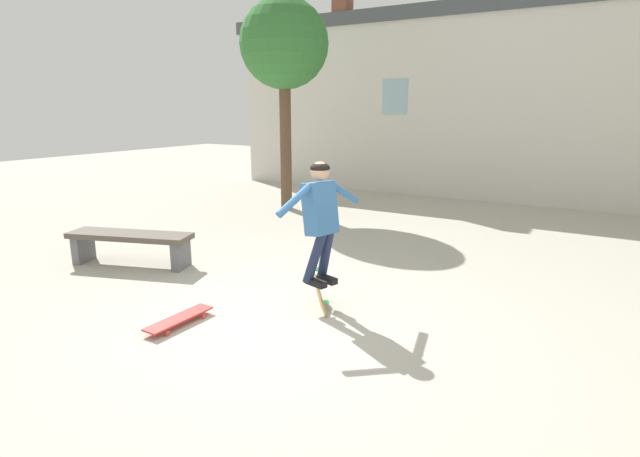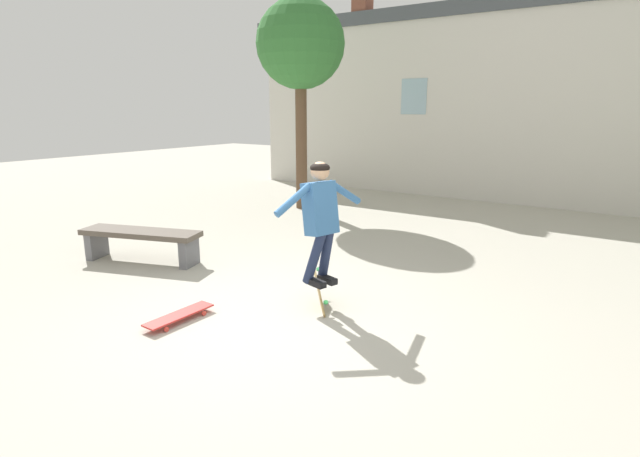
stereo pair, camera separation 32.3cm
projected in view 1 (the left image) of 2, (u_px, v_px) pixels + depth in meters
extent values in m
plane|color=#B2AD9E|center=(279.00, 323.00, 5.42)|extent=(40.00, 40.00, 0.00)
cube|color=beige|center=(486.00, 110.00, 12.15)|extent=(14.40, 0.40, 4.43)
cube|color=#474C51|center=(494.00, 5.00, 11.58)|extent=(15.12, 0.52, 0.35)
cube|color=#99B7C6|center=(395.00, 97.00, 13.05)|extent=(0.70, 0.02, 0.90)
cylinder|color=brown|center=(286.00, 145.00, 11.29)|extent=(0.26, 0.26, 2.90)
sphere|color=#337033|center=(284.00, 43.00, 10.77)|extent=(1.93, 1.93, 1.93)
cube|color=brown|center=(130.00, 236.00, 7.34)|extent=(1.90, 1.05, 0.08)
cube|color=slate|center=(83.00, 248.00, 7.56)|extent=(0.24, 0.42, 0.41)
cube|color=slate|center=(181.00, 255.00, 7.23)|extent=(0.24, 0.42, 0.41)
cube|color=teal|center=(320.00, 208.00, 5.57)|extent=(0.38, 0.41, 0.61)
sphere|color=tan|center=(320.00, 171.00, 5.47)|extent=(0.26, 0.26, 0.21)
ellipsoid|color=black|center=(320.00, 168.00, 5.46)|extent=(0.27, 0.27, 0.12)
cylinder|color=#1E2847|center=(325.00, 255.00, 5.76)|extent=(0.31, 0.24, 0.65)
cube|color=black|center=(327.00, 279.00, 5.81)|extent=(0.28, 0.17, 0.07)
cylinder|color=#1E2847|center=(315.00, 258.00, 5.64)|extent=(0.33, 0.14, 0.65)
cube|color=black|center=(316.00, 283.00, 5.69)|extent=(0.28, 0.17, 0.07)
cylinder|color=teal|center=(343.00, 192.00, 5.78)|extent=(0.21, 0.49, 0.33)
cylinder|color=teal|center=(295.00, 200.00, 5.29)|extent=(0.21, 0.49, 0.33)
cube|color=#AD894C|center=(319.00, 292.00, 5.90)|extent=(0.57, 0.60, 0.58)
cylinder|color=green|center=(327.00, 302.00, 5.65)|extent=(0.08, 0.07, 0.05)
cylinder|color=green|center=(327.00, 314.00, 5.80)|extent=(0.08, 0.07, 0.05)
cylinder|color=green|center=(317.00, 269.00, 6.00)|extent=(0.08, 0.07, 0.05)
cylinder|color=green|center=(318.00, 281.00, 6.16)|extent=(0.08, 0.07, 0.05)
cube|color=red|center=(179.00, 318.00, 5.38)|extent=(0.22, 0.83, 0.02)
cylinder|color=#DB3D33|center=(168.00, 333.00, 5.12)|extent=(0.02, 0.05, 0.05)
cylinder|color=#DB3D33|center=(153.00, 328.00, 5.24)|extent=(0.02, 0.05, 0.05)
cylinder|color=#DB3D33|center=(204.00, 316.00, 5.55)|extent=(0.02, 0.05, 0.05)
cylinder|color=#DB3D33|center=(190.00, 312.00, 5.66)|extent=(0.02, 0.05, 0.05)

